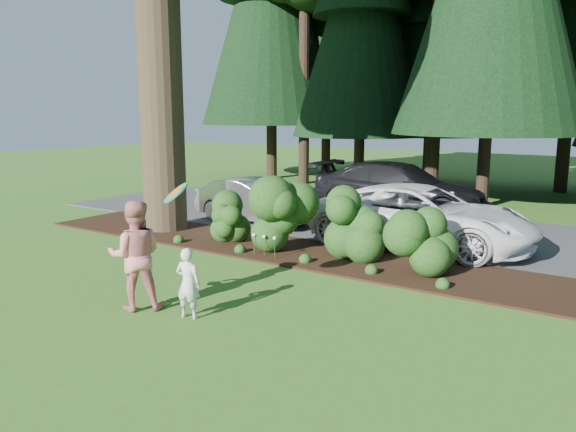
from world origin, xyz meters
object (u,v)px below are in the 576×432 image
object	(u,v)px
child	(188,283)
car_silver_wagon	(255,201)
car_white_suv	(422,217)
frisbee	(176,193)
adult	(135,255)
car_dark_suv	(399,188)

from	to	relation	value
child	car_silver_wagon	bearing A→B (deg)	-73.94
car_white_suv	frisbee	world-z (taller)	frisbee
car_silver_wagon	adult	distance (m)	7.91
car_silver_wagon	child	bearing A→B (deg)	-145.24
car_white_suv	child	size ratio (longest dim) A/B	4.66
child	adult	distance (m)	1.13
car_white_suv	adult	size ratio (longest dim) A/B	2.92
car_dark_suv	adult	bearing A→B (deg)	177.88
car_dark_suv	frisbee	xyz separation A→B (m)	(0.63, -10.94, 1.22)
car_silver_wagon	car_white_suv	bearing A→B (deg)	-87.47
child	adult	bearing A→B (deg)	-3.48
car_white_suv	car_dark_suv	world-z (taller)	car_dark_suv
child	frisbee	size ratio (longest dim) A/B	2.17
car_silver_wagon	car_white_suv	world-z (taller)	car_white_suv
car_dark_suv	frisbee	world-z (taller)	frisbee
adult	frisbee	bearing A→B (deg)	152.69
car_silver_wagon	adult	world-z (taller)	adult
car_silver_wagon	adult	size ratio (longest dim) A/B	2.11
car_dark_suv	frisbee	distance (m)	11.03
car_silver_wagon	frisbee	xyz separation A→B (m)	(3.76, -7.10, 1.40)
car_silver_wagon	frisbee	size ratio (longest dim) A/B	7.30
car_white_suv	frisbee	size ratio (longest dim) A/B	10.12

